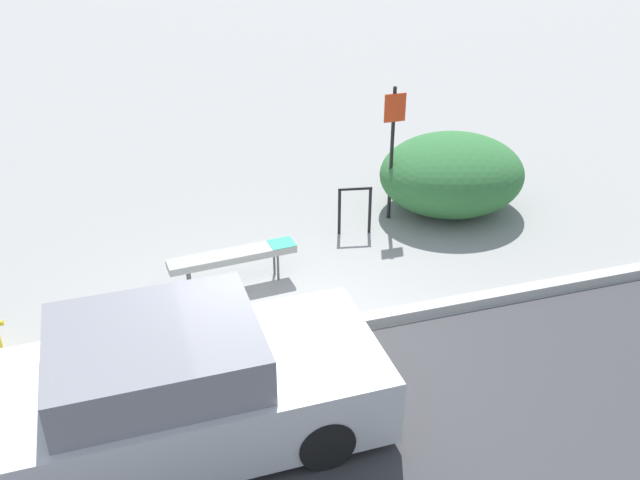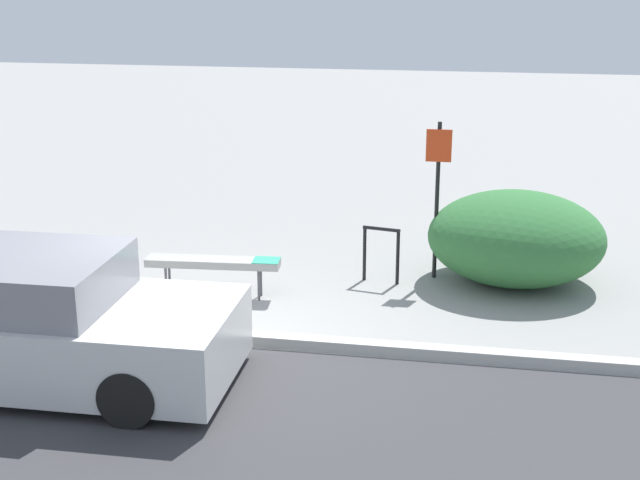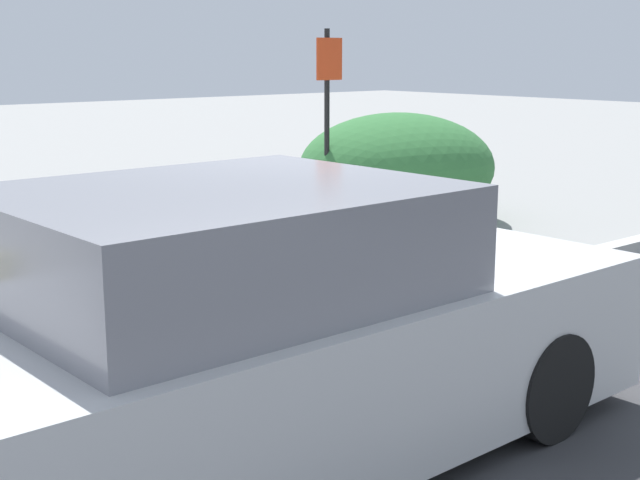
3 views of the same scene
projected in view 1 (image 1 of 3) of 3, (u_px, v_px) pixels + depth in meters
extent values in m
plane|color=gray|center=(285.00, 339.00, 9.22)|extent=(60.00, 60.00, 0.00)
cube|color=#B7B7B2|center=(285.00, 335.00, 9.19)|extent=(60.00, 0.20, 0.13)
cylinder|color=#515156|center=(191.00, 284.00, 9.96)|extent=(0.04, 0.04, 0.44)
cylinder|color=#515156|center=(278.00, 267.00, 10.38)|extent=(0.04, 0.04, 0.44)
cylinder|color=#515156|center=(188.00, 278.00, 10.11)|extent=(0.04, 0.04, 0.44)
cylinder|color=#515156|center=(274.00, 261.00, 10.53)|extent=(0.04, 0.04, 0.44)
cube|color=#999993|center=(232.00, 256.00, 10.11)|extent=(1.87, 0.47, 0.11)
cube|color=teal|center=(282.00, 243.00, 10.32)|extent=(0.38, 0.34, 0.01)
cylinder|color=black|center=(339.00, 212.00, 11.54)|extent=(0.05, 0.05, 0.80)
cylinder|color=black|center=(370.00, 210.00, 11.59)|extent=(0.05, 0.05, 0.80)
cylinder|color=black|center=(355.00, 189.00, 11.37)|extent=(0.55, 0.16, 0.05)
cylinder|color=black|center=(392.00, 155.00, 11.68)|extent=(0.06, 0.06, 2.30)
cube|color=red|center=(395.00, 108.00, 11.25)|extent=(0.36, 0.02, 0.46)
cylinder|color=gold|center=(0.00, 323.00, 8.92)|extent=(0.08, 0.07, 0.07)
ellipsoid|color=#337038|center=(452.00, 174.00, 12.22)|extent=(2.51, 2.24, 1.33)
cylinder|color=black|center=(281.00, 343.00, 8.66)|extent=(0.60, 0.19, 0.60)
cylinder|color=black|center=(326.00, 443.00, 7.22)|extent=(0.60, 0.19, 0.60)
cylinder|color=black|center=(48.00, 389.00, 7.93)|extent=(0.60, 0.19, 0.60)
cube|color=silver|center=(179.00, 399.00, 7.47)|extent=(4.35, 1.92, 0.78)
cube|color=gray|center=(155.00, 353.00, 7.11)|extent=(2.10, 1.71, 0.55)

